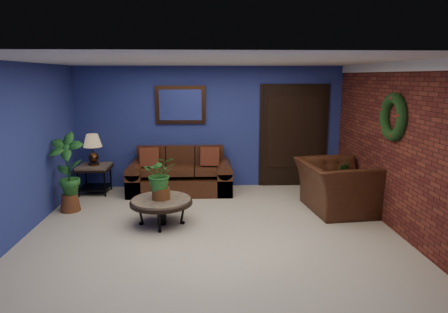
{
  "coord_description": "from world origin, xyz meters",
  "views": [
    {
      "loc": [
        -0.1,
        -5.73,
        2.3
      ],
      "look_at": [
        0.2,
        0.55,
        1.03
      ],
      "focal_mm": 32.0,
      "sensor_mm": 36.0,
      "label": 1
    }
  ],
  "objects_px": {
    "end_table": "(94,172)",
    "armchair": "(336,186)",
    "side_chair": "(215,168)",
    "coffee_table": "(161,202)",
    "table_lamp": "(93,146)",
    "sofa": "(181,177)"
  },
  "relations": [
    {
      "from": "end_table",
      "to": "armchair",
      "type": "distance_m",
      "value": 4.62
    },
    {
      "from": "end_table",
      "to": "side_chair",
      "type": "xyz_separation_m",
      "value": [
        2.39,
        0.06,
        0.03
      ]
    },
    {
      "from": "coffee_table",
      "to": "table_lamp",
      "type": "relative_size",
      "value": 1.64
    },
    {
      "from": "end_table",
      "to": "coffee_table",
      "type": "bearing_deg",
      "value": -49.85
    },
    {
      "from": "sofa",
      "to": "armchair",
      "type": "bearing_deg",
      "value": -24.73
    },
    {
      "from": "coffee_table",
      "to": "table_lamp",
      "type": "distance_m",
      "value": 2.4
    },
    {
      "from": "sofa",
      "to": "table_lamp",
      "type": "bearing_deg",
      "value": -179.08
    },
    {
      "from": "side_chair",
      "to": "armchair",
      "type": "distance_m",
      "value": 2.44
    },
    {
      "from": "end_table",
      "to": "table_lamp",
      "type": "bearing_deg",
      "value": -26.57
    },
    {
      "from": "sofa",
      "to": "table_lamp",
      "type": "xyz_separation_m",
      "value": [
        -1.69,
        -0.03,
        0.66
      ]
    },
    {
      "from": "coffee_table",
      "to": "side_chair",
      "type": "height_order",
      "value": "side_chair"
    },
    {
      "from": "table_lamp",
      "to": "armchair",
      "type": "bearing_deg",
      "value": -15.6
    },
    {
      "from": "end_table",
      "to": "side_chair",
      "type": "distance_m",
      "value": 2.39
    },
    {
      "from": "sofa",
      "to": "coffee_table",
      "type": "xyz_separation_m",
      "value": [
        -0.19,
        -1.81,
        0.06
      ]
    },
    {
      "from": "sofa",
      "to": "side_chair",
      "type": "distance_m",
      "value": 0.72
    },
    {
      "from": "sofa",
      "to": "coffee_table",
      "type": "relative_size",
      "value": 2.1
    },
    {
      "from": "sofa",
      "to": "end_table",
      "type": "bearing_deg",
      "value": -179.08
    },
    {
      "from": "table_lamp",
      "to": "side_chair",
      "type": "relative_size",
      "value": 0.71
    },
    {
      "from": "coffee_table",
      "to": "side_chair",
      "type": "bearing_deg",
      "value": 64.17
    },
    {
      "from": "armchair",
      "to": "end_table",
      "type": "bearing_deg",
      "value": 68.31
    },
    {
      "from": "coffee_table",
      "to": "end_table",
      "type": "height_order",
      "value": "end_table"
    },
    {
      "from": "armchair",
      "to": "side_chair",
      "type": "bearing_deg",
      "value": 51.56
    }
  ]
}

